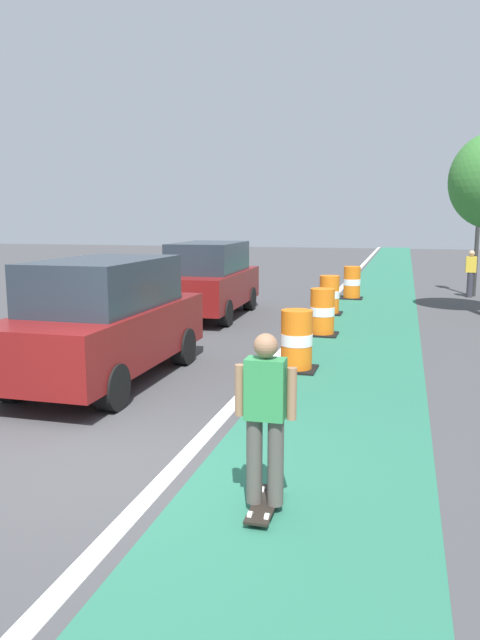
% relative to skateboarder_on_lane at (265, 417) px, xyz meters
% --- Properties ---
extents(ground_plane, '(100.00, 100.00, 0.00)m').
position_rel_skateboarder_on_lane_xyz_m(ground_plane, '(-2.07, 0.63, -0.91)').
color(ground_plane, '#424244').
extents(bike_lane_strip, '(2.50, 80.00, 0.01)m').
position_rel_skateboarder_on_lane_xyz_m(bike_lane_strip, '(0.33, 12.63, -0.91)').
color(bike_lane_strip, '#286B51').
rests_on(bike_lane_strip, ground).
extents(lane_divider_stripe, '(0.20, 80.00, 0.01)m').
position_rel_skateboarder_on_lane_xyz_m(lane_divider_stripe, '(-1.17, 12.63, -0.91)').
color(lane_divider_stripe, silver).
rests_on(lane_divider_stripe, ground).
extents(skateboarder_on_lane, '(0.57, 0.80, 1.69)m').
position_rel_skateboarder_on_lane_xyz_m(skateboarder_on_lane, '(0.00, 0.00, 0.00)').
color(skateboarder_on_lane, black).
rests_on(skateboarder_on_lane, ground).
extents(parked_suv_nearest, '(1.93, 4.61, 2.04)m').
position_rel_skateboarder_on_lane_xyz_m(parked_suv_nearest, '(-3.58, 3.80, 0.12)').
color(parked_suv_nearest, maroon).
rests_on(parked_suv_nearest, ground).
extents(parked_suv_second, '(2.02, 4.65, 2.04)m').
position_rel_skateboarder_on_lane_xyz_m(parked_suv_second, '(-4.00, 10.65, 0.12)').
color(parked_suv_second, maroon).
rests_on(parked_suv_second, ground).
extents(traffic_barrel_front, '(0.73, 0.73, 1.09)m').
position_rel_skateboarder_on_lane_xyz_m(traffic_barrel_front, '(-0.64, 5.34, -0.38)').
color(traffic_barrel_front, orange).
rests_on(traffic_barrel_front, ground).
extents(traffic_barrel_mid, '(0.73, 0.73, 1.09)m').
position_rel_skateboarder_on_lane_xyz_m(traffic_barrel_mid, '(-0.63, 8.76, -0.38)').
color(traffic_barrel_mid, orange).
rests_on(traffic_barrel_mid, ground).
extents(traffic_barrel_back, '(0.73, 0.73, 1.09)m').
position_rel_skateboarder_on_lane_xyz_m(traffic_barrel_back, '(-0.85, 11.97, -0.38)').
color(traffic_barrel_back, orange).
rests_on(traffic_barrel_back, ground).
extents(traffic_barrel_far, '(0.73, 0.73, 1.09)m').
position_rel_skateboarder_on_lane_xyz_m(traffic_barrel_far, '(-0.52, 15.48, -0.38)').
color(traffic_barrel_far, orange).
rests_on(traffic_barrel_far, ground).
extents(traffic_light_corner, '(0.41, 0.32, 5.10)m').
position_rel_skateboarder_on_lane_xyz_m(traffic_light_corner, '(3.54, 17.23, 2.59)').
color(traffic_light_corner, '#2D2D2D').
rests_on(traffic_light_corner, ground).
extents(pedestrian_crossing, '(0.34, 0.20, 1.61)m').
position_rel_skateboarder_on_lane_xyz_m(pedestrian_crossing, '(3.36, 16.90, -0.05)').
color(pedestrian_crossing, '#33333D').
rests_on(pedestrian_crossing, ground).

